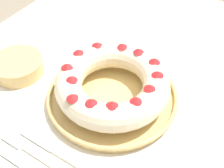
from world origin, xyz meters
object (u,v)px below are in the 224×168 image
at_px(cake_knife, 54,149).
at_px(serving_dish, 112,97).
at_px(fork, 31,152).
at_px(side_bowl, 18,66).
at_px(bundt_cake, 112,84).

bearing_deg(cake_knife, serving_dish, -10.95).
xyz_separation_m(fork, cake_knife, (0.03, -0.04, 0.00)).
height_order(fork, side_bowl, side_bowl).
xyz_separation_m(bundt_cake, side_bowl, (-0.05, 0.28, -0.04)).
distance_m(serving_dish, fork, 0.24).
xyz_separation_m(cake_knife, side_bowl, (0.15, 0.25, 0.02)).
height_order(bundt_cake, cake_knife, bundt_cake).
distance_m(fork, side_bowl, 0.28).
height_order(fork, cake_knife, cake_knife).
bearing_deg(cake_knife, bundt_cake, -10.94).
bearing_deg(serving_dish, fork, 164.26).
distance_m(serving_dish, bundt_cake, 0.05).
distance_m(cake_knife, side_bowl, 0.29).
distance_m(bundt_cake, side_bowl, 0.29).
bearing_deg(bundt_cake, cake_knife, 172.41).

